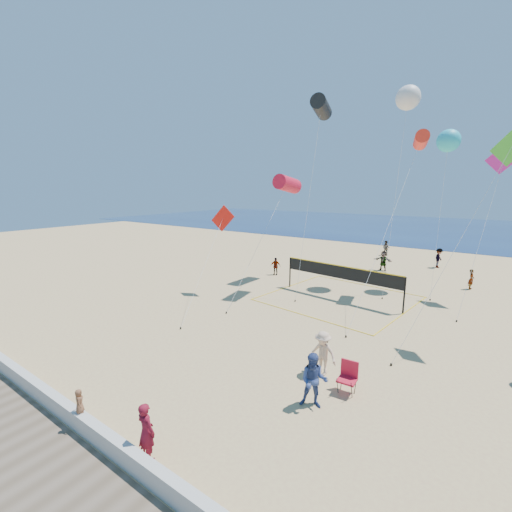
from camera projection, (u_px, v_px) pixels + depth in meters
The scene contains 22 objects.
ground at pixel (213, 411), 11.32m from camera, with size 120.00×120.00×0.00m, color tan.
ocean at pixel (449, 229), 60.90m from camera, with size 140.00×50.00×0.03m, color #101F4C.
seawall at pixel (134, 461), 8.86m from camera, with size 32.00×0.30×0.60m, color beige.
woman at pixel (146, 431), 9.19m from camera, with size 0.61×0.40×1.66m, color maroon.
toddler at pixel (79, 401), 10.27m from camera, with size 0.36×0.24×0.74m, color brown.
bystander_a at pixel (314, 381), 11.38m from camera, with size 0.92×0.72×1.90m, color navy.
bystander_b at pixel (323, 353), 13.39m from camera, with size 1.15×0.66×1.79m, color #D7AF8F.
far_person_0 at pixel (275, 266), 28.87m from camera, with size 0.87×0.36×1.48m, color gray.
far_person_1 at pixel (383, 261), 30.34m from camera, with size 1.63×0.52×1.76m, color gray.
far_person_2 at pixel (471, 279), 24.73m from camera, with size 0.54×0.35×1.48m, color gray.
far_person_3 at pixel (386, 248), 37.17m from camera, with size 0.77×0.60×1.59m, color gray.
far_person_4 at pixel (439, 258), 31.37m from camera, with size 1.16×0.67×1.80m, color gray.
camp_chair at pixel (348, 375), 12.26m from camera, with size 0.66×0.81×1.30m.
volleyball_net at pixel (341, 276), 22.48m from camera, with size 9.44×9.31×2.26m.
kite_0 at pixel (287, 184), 26.40m from camera, with size 1.84×10.33×8.28m.
kite_1 at pixel (321, 107), 22.42m from camera, with size 1.53×4.59×13.10m.
kite_2 at pixel (421, 140), 21.66m from camera, with size 1.61×10.29×10.78m.
kite_3 at pixel (221, 222), 23.01m from camera, with size 3.36×6.47×6.12m.
kite_4 at pixel (506, 157), 14.37m from camera, with size 3.92×5.02×9.85m.
kite_5 at pixel (504, 162), 20.85m from camera, with size 2.23×5.96×10.18m.
kite_6 at pixel (408, 98), 23.69m from camera, with size 2.10×5.36×14.20m.
kite_7 at pixel (449, 141), 23.29m from camera, with size 1.66×4.34×11.16m.
Camera 1 is at (7.00, -7.40, 7.27)m, focal length 24.00 mm.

